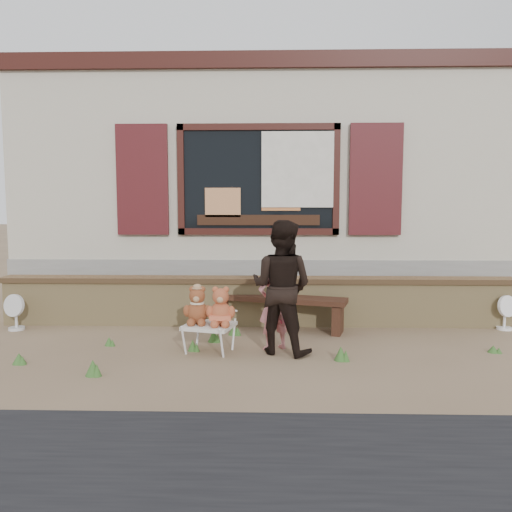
{
  "coord_description": "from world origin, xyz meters",
  "views": [
    {
      "loc": [
        0.17,
        -5.82,
        1.64
      ],
      "look_at": [
        0.0,
        0.6,
        1.0
      ],
      "focal_mm": 35.0,
      "sensor_mm": 36.0,
      "label": 1
    }
  ],
  "objects_px": {
    "folding_chair": "(209,327)",
    "child": "(274,303)",
    "teddy_bear_left": "(197,305)",
    "teddy_bear_right": "(221,305)",
    "adult": "(282,287)",
    "bench": "(281,305)"
  },
  "relations": [
    {
      "from": "folding_chair",
      "to": "child",
      "type": "height_order",
      "value": "child"
    },
    {
      "from": "teddy_bear_left",
      "to": "teddy_bear_right",
      "type": "relative_size",
      "value": 0.98
    },
    {
      "from": "adult",
      "to": "child",
      "type": "bearing_deg",
      "value": -30.95
    },
    {
      "from": "teddy_bear_left",
      "to": "teddy_bear_right",
      "type": "distance_m",
      "value": 0.28
    },
    {
      "from": "child",
      "to": "teddy_bear_right",
      "type": "bearing_deg",
      "value": -13.47
    },
    {
      "from": "folding_chair",
      "to": "teddy_bear_right",
      "type": "xyz_separation_m",
      "value": [
        0.14,
        -0.03,
        0.25
      ]
    },
    {
      "from": "bench",
      "to": "folding_chair",
      "type": "xyz_separation_m",
      "value": [
        -0.83,
        -1.07,
        -0.04
      ]
    },
    {
      "from": "folding_chair",
      "to": "adult",
      "type": "relative_size",
      "value": 0.42
    },
    {
      "from": "folding_chair",
      "to": "child",
      "type": "relative_size",
      "value": 0.57
    },
    {
      "from": "teddy_bear_left",
      "to": "child",
      "type": "xyz_separation_m",
      "value": [
        0.87,
        0.1,
        0.0
      ]
    },
    {
      "from": "bench",
      "to": "folding_chair",
      "type": "relative_size",
      "value": 2.88
    },
    {
      "from": "bench",
      "to": "child",
      "type": "distance_m",
      "value": 0.97
    },
    {
      "from": "bench",
      "to": "teddy_bear_left",
      "type": "distance_m",
      "value": 1.43
    },
    {
      "from": "teddy_bear_right",
      "to": "adult",
      "type": "xyz_separation_m",
      "value": [
        0.68,
        0.05,
        0.2
      ]
    },
    {
      "from": "teddy_bear_left",
      "to": "child",
      "type": "relative_size",
      "value": 0.4
    },
    {
      "from": "folding_chair",
      "to": "teddy_bear_right",
      "type": "height_order",
      "value": "teddy_bear_right"
    },
    {
      "from": "teddy_bear_right",
      "to": "adult",
      "type": "relative_size",
      "value": 0.3
    },
    {
      "from": "teddy_bear_right",
      "to": "adult",
      "type": "distance_m",
      "value": 0.71
    },
    {
      "from": "bench",
      "to": "folding_chair",
      "type": "bearing_deg",
      "value": -111.23
    },
    {
      "from": "teddy_bear_left",
      "to": "adult",
      "type": "bearing_deg",
      "value": 12.92
    },
    {
      "from": "child",
      "to": "folding_chair",
      "type": "bearing_deg",
      "value": -18.83
    },
    {
      "from": "folding_chair",
      "to": "teddy_bear_left",
      "type": "bearing_deg",
      "value": -180.0
    }
  ]
}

